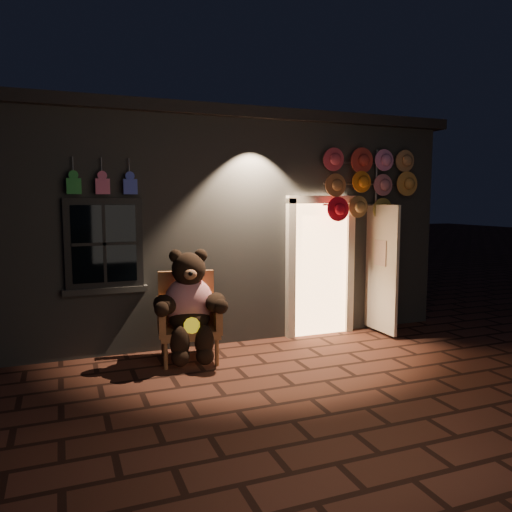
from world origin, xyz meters
TOP-DOWN VIEW (x-y plane):
  - ground at (0.00, 0.00)m, footprint 60.00×60.00m
  - shop_building at (0.00, 3.99)m, footprint 7.30×5.95m
  - wicker_armchair at (-0.89, 1.02)m, footprint 0.89×0.82m
  - teddy_bear at (-0.90, 0.87)m, footprint 1.03×0.86m
  - hat_rack at (2.09, 1.28)m, footprint 1.66×0.22m

SIDE VIEW (x-z plane):
  - ground at x=0.00m, z-range 0.00..0.00m
  - wicker_armchair at x=-0.89m, z-range 0.00..1.16m
  - teddy_bear at x=-0.90m, z-range 0.04..1.48m
  - shop_building at x=0.00m, z-range -0.02..3.49m
  - hat_rack at x=2.09m, z-range 0.91..3.85m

